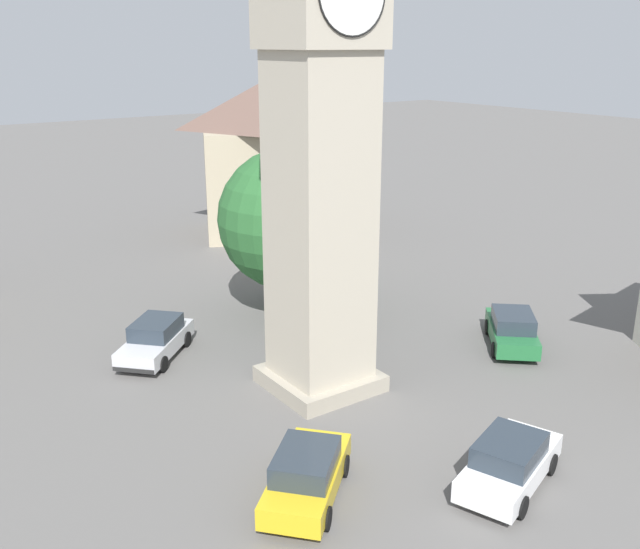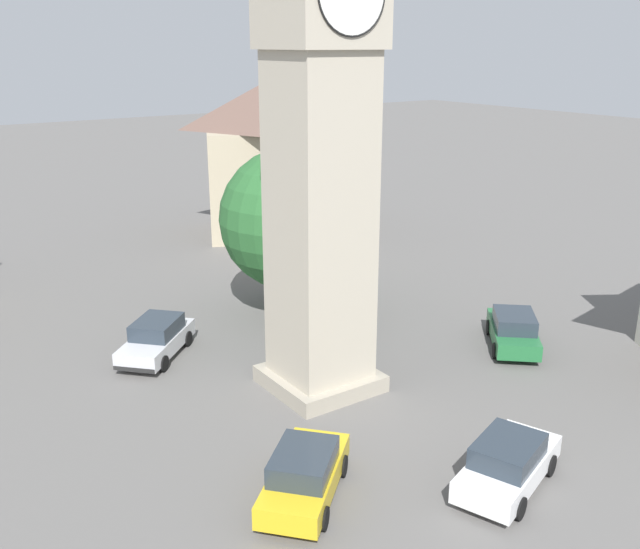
# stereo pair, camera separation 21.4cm
# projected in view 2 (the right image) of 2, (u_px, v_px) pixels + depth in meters

# --- Properties ---
(ground_plane) EXTENTS (200.00, 200.00, 0.00)m
(ground_plane) POSITION_uv_depth(u_px,v_px,m) (320.00, 386.00, 26.09)
(ground_plane) COLOR #605E5B
(clock_tower) EXTENTS (4.38, 4.38, 21.44)m
(clock_tower) POSITION_uv_depth(u_px,v_px,m) (320.00, 26.00, 22.19)
(clock_tower) COLOR #A59C89
(clock_tower) RESTS_ON ground
(car_blue_kerb) EXTENTS (4.00, 4.21, 1.53)m
(car_blue_kerb) POSITION_uv_depth(u_px,v_px,m) (513.00, 330.00, 29.19)
(car_blue_kerb) COLOR #236B38
(car_blue_kerb) RESTS_ON ground
(car_silver_kerb) EXTENTS (4.20, 4.01, 1.53)m
(car_silver_kerb) POSITION_uv_depth(u_px,v_px,m) (305.00, 474.00, 19.44)
(car_silver_kerb) COLOR gold
(car_silver_kerb) RESTS_ON ground
(car_red_corner) EXTENTS (4.15, 4.07, 1.53)m
(car_red_corner) POSITION_uv_depth(u_px,v_px,m) (157.00, 338.00, 28.34)
(car_red_corner) COLOR silver
(car_red_corner) RESTS_ON ground
(car_white_side) EXTENTS (4.46, 2.99, 1.53)m
(car_white_side) POSITION_uv_depth(u_px,v_px,m) (508.00, 463.00, 19.93)
(car_white_side) COLOR white
(car_white_side) RESTS_ON ground
(pedestrian) EXTENTS (0.55, 0.28, 1.69)m
(pedestrian) POSITION_uv_depth(u_px,v_px,m) (314.00, 272.00, 35.74)
(pedestrian) COLOR #2D3351
(pedestrian) RESTS_ON ground
(tree) EXTENTS (6.39, 6.39, 7.71)m
(tree) POSITION_uv_depth(u_px,v_px,m) (290.00, 219.00, 31.77)
(tree) COLOR brown
(tree) RESTS_ON ground
(building_corner_back) EXTENTS (9.95, 9.43, 9.70)m
(building_corner_back) POSITION_uv_depth(u_px,v_px,m) (266.00, 158.00, 45.82)
(building_corner_back) COLOR tan
(building_corner_back) RESTS_ON ground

